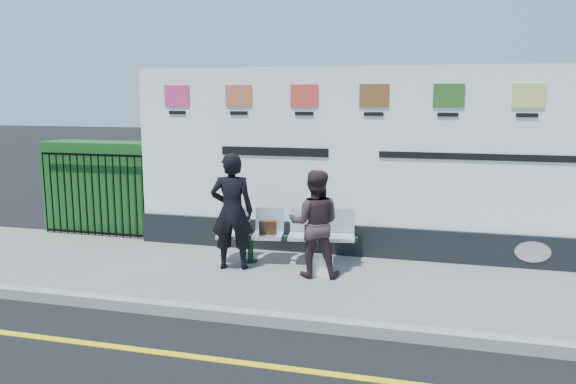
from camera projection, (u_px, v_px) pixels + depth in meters
The scene contains 12 objects.
ground at pixel (275, 367), 5.56m from camera, with size 80.00×80.00×0.00m, color black.
pavement at pixel (324, 282), 7.93m from camera, with size 14.00×3.00×0.12m, color slate.
kerb at pixel (299, 322), 6.50m from camera, with size 14.00×0.18×0.14m, color gray.
yellow_line at pixel (275, 367), 5.56m from camera, with size 14.00×0.10×0.01m, color yellow.
billboard at pixel (373, 176), 8.87m from camera, with size 8.00×0.30×3.00m.
hedge at pixel (107, 186), 10.65m from camera, with size 2.35×0.70×1.70m, color #184F19.
railing at pixel (93, 195), 10.24m from camera, with size 2.05×0.06×1.54m, color black, non-canonical shape.
bench at pixel (286, 249), 8.63m from camera, with size 2.10×0.55×0.45m, color silver, non-canonical shape.
woman_left at pixel (232, 211), 8.25m from camera, with size 0.63×0.41×1.73m, color black.
woman_right at pixel (315, 224), 7.92m from camera, with size 0.74×0.58×1.53m, color #372329.
handbag_brown at pixel (268, 228), 8.60m from camera, with size 0.26×0.11×0.20m, color black.
carrier_bag_white at pixel (321, 266), 7.99m from camera, with size 0.31×0.18×0.31m, color white.
Camera 1 is at (1.46, -4.98, 2.65)m, focal length 35.00 mm.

